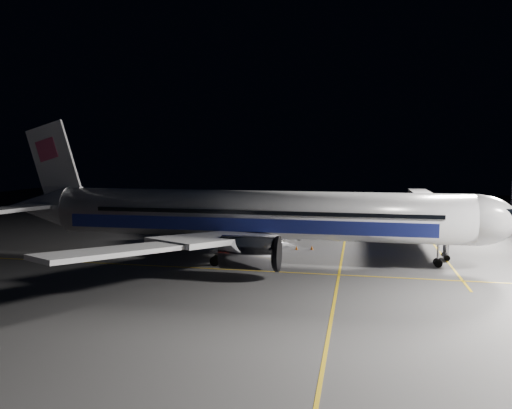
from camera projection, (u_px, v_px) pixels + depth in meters
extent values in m
plane|color=#4C4C4F|center=(256.00, 259.00, 59.11)|extent=(200.00, 200.00, 0.00)
cube|color=gold|center=(341.00, 262.00, 57.08)|extent=(0.25, 80.00, 0.01)
cube|color=gold|center=(244.00, 270.00, 53.27)|extent=(70.00, 0.25, 0.01)
cube|color=gold|center=(438.00, 250.00, 64.38)|extent=(0.25, 40.00, 0.01)
cylinder|color=silver|center=(256.00, 214.00, 58.55)|extent=(48.00, 5.60, 5.60)
ellipsoid|color=silver|center=(474.00, 220.00, 53.69)|extent=(8.96, 5.60, 5.60)
cube|color=black|center=(497.00, 211.00, 53.12)|extent=(2.20, 3.40, 0.90)
cone|color=silver|center=(40.00, 206.00, 64.30)|extent=(9.00, 5.49, 5.49)
cube|color=#222D9C|center=(252.00, 219.00, 61.56)|extent=(42.24, 0.25, 1.50)
cube|color=#222D9C|center=(242.00, 225.00, 56.14)|extent=(42.24, 0.25, 1.50)
cube|color=silver|center=(250.00, 218.00, 67.02)|extent=(11.36, 15.23, 1.53)
cube|color=silver|center=(216.00, 238.00, 51.44)|extent=(11.36, 15.23, 1.53)
cube|color=silver|center=(236.00, 202.00, 80.11)|extent=(8.57, 13.22, 1.31)
cube|color=silver|center=(113.00, 252.00, 40.19)|extent=(8.57, 13.22, 1.31)
cube|color=silver|center=(66.00, 200.00, 69.23)|extent=(6.20, 9.67, 0.45)
cube|color=silver|center=(16.00, 209.00, 59.11)|extent=(6.20, 9.67, 0.45)
cube|color=white|center=(54.00, 161.00, 63.22)|extent=(7.53, 0.40, 10.28)
cube|color=#D64975|center=(48.00, 150.00, 63.23)|extent=(3.22, 0.55, 3.22)
cylinder|color=#B7B7BF|center=(278.00, 227.00, 67.36)|extent=(5.60, 3.40, 3.40)
cylinder|color=#B7B7BF|center=(249.00, 253.00, 49.83)|extent=(5.60, 3.40, 3.40)
cylinder|color=#9999A0|center=(438.00, 256.00, 54.82)|extent=(0.26, 0.26, 2.50)
cylinder|color=black|center=(438.00, 263.00, 54.90)|extent=(0.90, 0.70, 0.90)
cylinder|color=#9999A0|center=(240.00, 241.00, 63.77)|extent=(0.26, 0.26, 2.50)
cylinder|color=#9999A0|center=(221.00, 254.00, 55.40)|extent=(0.26, 0.26, 2.50)
cylinder|color=black|center=(240.00, 246.00, 63.84)|extent=(1.10, 1.60, 1.10)
cylinder|color=black|center=(222.00, 261.00, 55.47)|extent=(1.10, 1.60, 1.10)
cube|color=#B2B2B7|center=(429.00, 206.00, 73.69)|extent=(3.00, 33.90, 2.80)
cube|color=#B2B2B7|center=(447.00, 221.00, 58.25)|extent=(3.60, 3.20, 3.40)
cylinder|color=#9999A0|center=(446.00, 246.00, 58.57)|extent=(0.70, 0.70, 3.10)
cylinder|color=black|center=(447.00, 258.00, 57.82)|extent=(0.70, 0.30, 0.70)
cylinder|color=black|center=(444.00, 255.00, 59.58)|extent=(0.70, 0.30, 0.70)
cube|color=black|center=(278.00, 234.00, 72.62)|extent=(2.65, 1.98, 1.09)
cube|color=black|center=(278.00, 229.00, 72.54)|extent=(1.19, 1.19, 0.59)
sphere|color=#FFF2CC|center=(275.00, 235.00, 71.84)|extent=(0.26, 0.26, 0.26)
sphere|color=#FFF2CC|center=(282.00, 235.00, 71.86)|extent=(0.26, 0.26, 0.26)
cylinder|color=black|center=(284.00, 236.00, 73.52)|extent=(0.63, 0.35, 0.59)
cylinder|color=black|center=(285.00, 238.00, 71.85)|extent=(0.63, 0.35, 0.59)
cylinder|color=black|center=(272.00, 236.00, 73.48)|extent=(0.63, 0.35, 0.59)
cylinder|color=black|center=(273.00, 238.00, 71.81)|extent=(0.63, 0.35, 0.59)
cone|color=orange|center=(296.00, 248.00, 64.45)|extent=(0.35, 0.35, 0.53)
cone|color=orange|center=(312.00, 248.00, 64.49)|extent=(0.38, 0.38, 0.57)
cone|color=orange|center=(230.00, 247.00, 65.14)|extent=(0.35, 0.35, 0.52)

